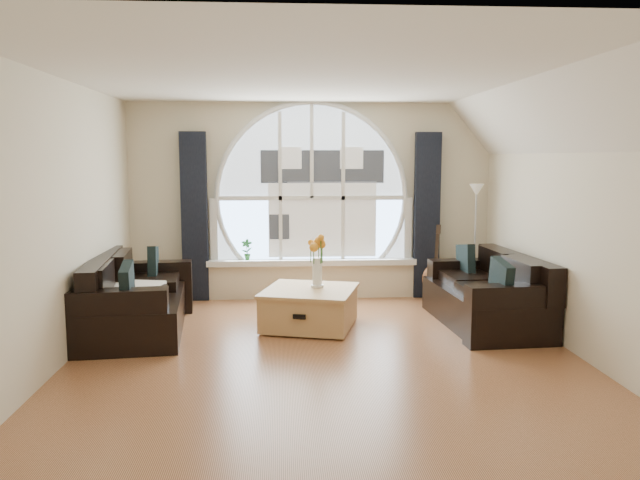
{
  "coord_description": "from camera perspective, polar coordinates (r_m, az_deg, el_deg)",
  "views": [
    {
      "loc": [
        -0.43,
        -5.93,
        1.95
      ],
      "look_at": [
        0.0,
        0.9,
        1.05
      ],
      "focal_mm": 35.13,
      "sensor_mm": 36.0,
      "label": 1
    }
  ],
  "objects": [
    {
      "name": "ground",
      "position": [
        6.26,
        0.53,
        -10.67
      ],
      "size": [
        5.0,
        5.5,
        0.01
      ],
      "primitive_type": "cube",
      "color": "brown",
      "rests_on": "ground"
    },
    {
      "name": "ceiling",
      "position": [
        5.99,
        0.56,
        14.68
      ],
      "size": [
        5.0,
        5.5,
        0.01
      ],
      "primitive_type": "cube",
      "color": "silver",
      "rests_on": "ground"
    },
    {
      "name": "wall_back",
      "position": [
        8.71,
        -0.77,
        3.55
      ],
      "size": [
        5.0,
        0.01,
        2.7
      ],
      "primitive_type": "cube",
      "color": "beige",
      "rests_on": "ground"
    },
    {
      "name": "wall_front",
      "position": [
        3.26,
        4.07,
        -3.14
      ],
      "size": [
        5.0,
        0.01,
        2.7
      ],
      "primitive_type": "cube",
      "color": "beige",
      "rests_on": "ground"
    },
    {
      "name": "wall_left",
      "position": [
        6.31,
        -22.75,
        1.45
      ],
      "size": [
        0.01,
        5.5,
        2.7
      ],
      "primitive_type": "cube",
      "color": "beige",
      "rests_on": "ground"
    },
    {
      "name": "wall_right",
      "position": [
        6.64,
        22.61,
        1.73
      ],
      "size": [
        0.01,
        5.5,
        2.7
      ],
      "primitive_type": "cube",
      "color": "beige",
      "rests_on": "ground"
    },
    {
      "name": "attic_slope",
      "position": [
        6.5,
        20.64,
        10.55
      ],
      "size": [
        0.92,
        5.5,
        0.72
      ],
      "primitive_type": "cube",
      "color": "silver",
      "rests_on": "ground"
    },
    {
      "name": "arched_window",
      "position": [
        8.67,
        -0.77,
        5.35
      ],
      "size": [
        2.6,
        0.06,
        2.15
      ],
      "primitive_type": "cube",
      "color": "silver",
      "rests_on": "wall_back"
    },
    {
      "name": "window_sill",
      "position": [
        8.71,
        -0.73,
        -2.02
      ],
      "size": [
        2.9,
        0.22,
        0.08
      ],
      "primitive_type": "cube",
      "color": "white",
      "rests_on": "wall_back"
    },
    {
      "name": "window_frame",
      "position": [
        8.64,
        -0.76,
        5.34
      ],
      "size": [
        2.76,
        0.08,
        2.15
      ],
      "primitive_type": "cube",
      "color": "white",
      "rests_on": "wall_back"
    },
    {
      "name": "neighbor_house",
      "position": [
        8.67,
        0.23,
        4.52
      ],
      "size": [
        1.7,
        0.02,
        1.5
      ],
      "primitive_type": "cube",
      "color": "silver",
      "rests_on": "wall_back"
    },
    {
      "name": "curtain_left",
      "position": [
        8.68,
        -11.35,
        2.06
      ],
      "size": [
        0.35,
        0.12,
        2.3
      ],
      "primitive_type": "cube",
      "color": "black",
      "rests_on": "ground"
    },
    {
      "name": "curtain_right",
      "position": [
        8.83,
        9.7,
        2.19
      ],
      "size": [
        0.35,
        0.12,
        2.3
      ],
      "primitive_type": "cube",
      "color": "black",
      "rests_on": "ground"
    },
    {
      "name": "sofa_left",
      "position": [
        7.34,
        -16.26,
        -5.0
      ],
      "size": [
        1.16,
        2.02,
        0.86
      ],
      "primitive_type": "cube",
      "rotation": [
        0.0,
        0.0,
        0.11
      ],
      "color": "black",
      "rests_on": "ground"
    },
    {
      "name": "sofa_right",
      "position": [
        7.58,
        14.81,
        -4.56
      ],
      "size": [
        1.06,
        1.94,
        0.84
      ],
      "primitive_type": "cube",
      "rotation": [
        0.0,
        0.0,
        0.07
      ],
      "color": "black",
      "rests_on": "ground"
    },
    {
      "name": "coffee_chest",
      "position": [
        7.27,
        -0.95,
        -6.07
      ],
      "size": [
        1.24,
        1.24,
        0.49
      ],
      "primitive_type": "cube",
      "rotation": [
        0.0,
        0.0,
        -0.27
      ],
      "color": "tan",
      "rests_on": "ground"
    },
    {
      "name": "throw_blanket",
      "position": [
        7.18,
        -16.64,
        -4.48
      ],
      "size": [
        0.65,
        0.65,
        0.1
      ],
      "primitive_type": "cube",
      "rotation": [
        0.0,
        0.0,
        -0.2
      ],
      "color": "silver",
      "rests_on": "sofa_left"
    },
    {
      "name": "vase_flowers",
      "position": [
        7.24,
        -0.25,
        -1.3
      ],
      "size": [
        0.24,
        0.24,
        0.7
      ],
      "primitive_type": "cube",
      "color": "white",
      "rests_on": "coffee_chest"
    },
    {
      "name": "floor_lamp",
      "position": [
        8.83,
        13.92,
        -0.21
      ],
      "size": [
        0.24,
        0.24,
        1.6
      ],
      "primitive_type": "cube",
      "color": "#B2B2B2",
      "rests_on": "ground"
    },
    {
      "name": "guitar",
      "position": [
        8.7,
        10.48,
        -2.03
      ],
      "size": [
        0.43,
        0.37,
        1.06
      ],
      "primitive_type": "cube",
      "rotation": [
        0.0,
        0.0,
        -0.43
      ],
      "color": "brown",
      "rests_on": "ground"
    },
    {
      "name": "potted_plant",
      "position": [
        8.68,
        -6.68,
        -0.87
      ],
      "size": [
        0.16,
        0.11,
        0.29
      ],
      "primitive_type": "imported",
      "rotation": [
        0.0,
        0.0,
        -0.05
      ],
      "color": "#1E6023",
      "rests_on": "window_sill"
    }
  ]
}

